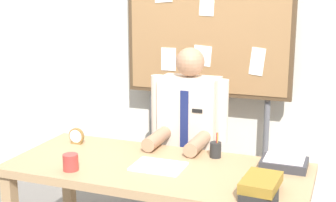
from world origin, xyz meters
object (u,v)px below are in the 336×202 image
Objects in this scene: open_notebook at (159,166)px; paper_tray at (284,163)px; book_stack at (260,186)px; coffee_mug at (71,162)px; desk at (157,180)px; pen_holder at (216,150)px; person at (189,153)px; desk_clock at (76,137)px; bulletin_board at (208,33)px.

open_notebook is 0.73m from paper_tray.
open_notebook is 1.14× the size of paper_tray.
book_stack is at bearing -98.58° from paper_tray.
open_notebook is at bearing 26.17° from coffee_mug.
desk is 6.12× the size of book_stack.
pen_holder is at bearing 47.43° from open_notebook.
person is (0.00, 0.58, -0.02)m from desk.
pen_holder is (0.94, 0.07, 0.00)m from desk_clock.
person reaches higher than desk_clock.
pen_holder reaches higher than open_notebook.
coffee_mug is (0.23, -0.44, -0.00)m from desk_clock.
coffee_mug is 0.59× the size of pen_holder.
person is at bearing 30.57° from desk_clock.
coffee_mug reaches higher than book_stack.
person is 0.79m from paper_tray.
pen_holder is at bearing -69.23° from bulletin_board.
open_notebook is at bearing -88.33° from person.
person is at bearing 90.00° from desk.
coffee_mug is 0.37× the size of paper_tray.
person reaches higher than book_stack.
book_stack is 1.79× the size of pen_holder.
open_notebook reaches higher than desk.
pen_holder is (0.28, -0.32, 0.16)m from person.
desk_clock is (-0.66, -0.81, -0.65)m from bulletin_board.
desk is 5.89× the size of open_notebook.
desk is 0.70m from desk_clock.
person is 0.78m from desk_clock.
bulletin_board reaches higher than open_notebook.
paper_tray reaches higher than desk.
person reaches higher than coffee_mug.
open_notebook is 0.50m from coffee_mug.
person reaches higher than pen_holder.
desk_clock reaches higher than paper_tray.
desk is 1.27m from bulletin_board.
open_notebook is at bearing -48.67° from desk.
person is at bearing 91.67° from open_notebook.
book_stack is (0.63, -0.77, 0.15)m from person.
desk_clock is 0.41× the size of paper_tray.
bulletin_board is at bearing 90.02° from person.
book_stack is 0.57m from pen_holder.
paper_tray is at bearing 18.57° from desk.
bulletin_board reaches higher than pen_holder.
person is at bearing -89.98° from bulletin_board.
coffee_mug is at bearing -176.84° from book_stack.
desk is 0.74m from paper_tray.
book_stack is at bearing -16.02° from desk.
paper_tray is (0.70, -0.35, 0.14)m from person.
coffee_mug reaches higher than desk.
book_stack is (0.63, -1.18, -0.65)m from bulletin_board.
desk is 0.89× the size of bulletin_board.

